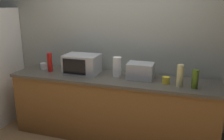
# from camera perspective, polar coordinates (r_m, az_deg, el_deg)

# --- Properties ---
(back_wall) EXTENTS (6.40, 0.10, 2.70)m
(back_wall) POSITION_cam_1_polar(r_m,az_deg,el_deg) (3.55, 2.03, 7.19)
(back_wall) COLOR #9EA399
(back_wall) RESTS_ON ground_plane
(counter_run) EXTENTS (2.84, 0.64, 0.90)m
(counter_run) POSITION_cam_1_polar(r_m,az_deg,el_deg) (3.43, -0.00, -8.85)
(counter_run) COLOR brown
(counter_run) RESTS_ON ground_plane
(microwave) EXTENTS (0.48, 0.35, 0.27)m
(microwave) POSITION_cam_1_polar(r_m,az_deg,el_deg) (3.43, -7.16, 1.42)
(microwave) COLOR #B7BABF
(microwave) RESTS_ON counter_run
(toaster_oven) EXTENTS (0.34, 0.26, 0.21)m
(toaster_oven) POSITION_cam_1_polar(r_m,az_deg,el_deg) (3.20, 6.79, -0.20)
(toaster_oven) COLOR #B7BABF
(toaster_oven) RESTS_ON counter_run
(paper_towel_roll) EXTENTS (0.12, 0.12, 0.27)m
(paper_towel_roll) POSITION_cam_1_polar(r_m,az_deg,el_deg) (3.26, 1.20, 0.74)
(paper_towel_roll) COLOR white
(paper_towel_roll) RESTS_ON counter_run
(bottle_vinegar) EXTENTS (0.08, 0.08, 0.27)m
(bottle_vinegar) POSITION_cam_1_polar(r_m,az_deg,el_deg) (2.99, 15.87, -1.30)
(bottle_vinegar) COLOR beige
(bottle_vinegar) RESTS_ON counter_run
(bottle_hot_sauce) EXTENTS (0.07, 0.07, 0.28)m
(bottle_hot_sauce) POSITION_cam_1_polar(r_m,az_deg,el_deg) (3.60, -14.58, 1.76)
(bottle_hot_sauce) COLOR red
(bottle_hot_sauce) RESTS_ON counter_run
(bottle_olive_oil) EXTENTS (0.08, 0.08, 0.23)m
(bottle_olive_oil) POSITION_cam_1_polar(r_m,az_deg,el_deg) (2.98, 19.14, -2.06)
(bottle_olive_oil) COLOR #4C6B19
(bottle_olive_oil) RESTS_ON counter_run
(mug_white) EXTENTS (0.09, 0.09, 0.09)m
(mug_white) POSITION_cam_1_polar(r_m,az_deg,el_deg) (3.78, -15.97, 0.87)
(mug_white) COLOR white
(mug_white) RESTS_ON counter_run
(mug_yellow) EXTENTS (0.09, 0.09, 0.09)m
(mug_yellow) POSITION_cam_1_polar(r_m,az_deg,el_deg) (3.07, 12.69, -2.38)
(mug_yellow) COLOR yellow
(mug_yellow) RESTS_ON counter_run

